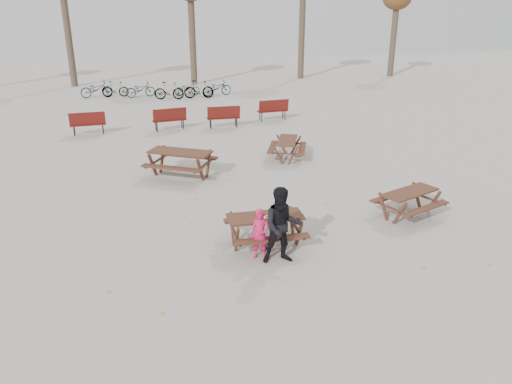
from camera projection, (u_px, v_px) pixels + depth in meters
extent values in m
plane|color=gray|center=(265.00, 245.00, 12.09)|extent=(80.00, 80.00, 0.00)
cube|color=#3C2016|center=(265.00, 217.00, 11.82)|extent=(1.80, 0.70, 0.05)
cube|color=#3C2016|center=(272.00, 239.00, 11.38)|extent=(1.80, 0.25, 0.05)
cube|color=#3C2016|center=(260.00, 218.00, 12.47)|extent=(1.80, 0.25, 0.05)
cylinder|color=#3C2016|center=(237.00, 240.00, 11.53)|extent=(0.08, 0.08, 0.73)
cylinder|color=#3C2016|center=(232.00, 229.00, 12.08)|extent=(0.08, 0.08, 0.73)
cylinder|color=#3C2016|center=(299.00, 234.00, 11.84)|extent=(0.08, 0.08, 0.73)
cylinder|color=#3C2016|center=(292.00, 223.00, 12.39)|extent=(0.08, 0.08, 0.73)
cube|color=white|center=(268.00, 218.00, 11.67)|extent=(0.18, 0.11, 0.03)
ellipsoid|color=tan|center=(268.00, 216.00, 11.66)|extent=(0.14, 0.06, 0.05)
cylinder|color=silver|center=(261.00, 216.00, 11.62)|extent=(0.06, 0.06, 0.15)
cylinder|color=orange|center=(261.00, 217.00, 11.62)|extent=(0.07, 0.07, 0.05)
cylinder|color=white|center=(261.00, 213.00, 11.59)|extent=(0.03, 0.03, 0.02)
imported|color=#CA1951|center=(260.00, 234.00, 11.29)|extent=(0.51, 0.42, 1.20)
imported|color=black|center=(282.00, 226.00, 11.02)|extent=(0.92, 0.74, 1.79)
imported|color=black|center=(96.00, 89.00, 29.86)|extent=(1.96, 1.04, 0.98)
imported|color=black|center=(115.00, 89.00, 29.96)|extent=(1.55, 0.45, 0.93)
imported|color=black|center=(140.00, 89.00, 29.92)|extent=(1.83, 0.97, 0.91)
imported|color=black|center=(169.00, 91.00, 29.18)|extent=(1.77, 0.80, 1.03)
imported|color=black|center=(187.00, 89.00, 30.42)|extent=(1.57, 0.63, 0.81)
imported|color=black|center=(199.00, 89.00, 29.56)|extent=(1.79, 0.63, 1.05)
imported|color=black|center=(217.00, 88.00, 30.40)|extent=(1.89, 0.98, 0.95)
cylinder|color=#382B21|center=(69.00, 38.00, 32.65)|extent=(0.44, 0.44, 6.30)
cylinder|color=#382B21|center=(192.00, 39.00, 33.46)|extent=(0.44, 0.44, 5.95)
cylinder|color=#382B21|center=(302.00, 31.00, 35.91)|extent=(0.44, 0.44, 6.65)
cylinder|color=#382B21|center=(393.00, 40.00, 37.16)|extent=(0.44, 0.44, 5.25)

